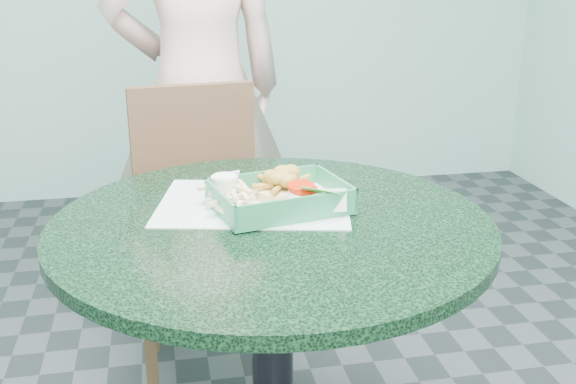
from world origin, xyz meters
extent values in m
cylinder|color=black|center=(0.00, 0.00, 0.38)|extent=(0.10, 0.10, 0.70)
cylinder|color=#233529|center=(0.00, 0.00, 0.73)|extent=(0.96, 0.96, 0.03)
cube|color=#482F1D|center=(-0.12, 0.61, 0.45)|extent=(0.40, 0.40, 0.04)
cube|color=#482F1D|center=(-0.12, 0.79, 0.70)|extent=(0.40, 0.04, 0.46)
cube|color=#482F1D|center=(-0.29, 0.44, 0.21)|extent=(0.04, 0.04, 0.43)
cube|color=#482F1D|center=(0.05, 0.44, 0.21)|extent=(0.04, 0.04, 0.43)
cube|color=#482F1D|center=(-0.29, 0.78, 0.21)|extent=(0.04, 0.04, 0.43)
cube|color=#482F1D|center=(0.05, 0.78, 0.21)|extent=(0.04, 0.04, 0.43)
imported|color=beige|center=(-0.08, 0.98, 1.02)|extent=(0.83, 0.64, 2.04)
cube|color=silver|center=(-0.02, 0.10, 0.75)|extent=(0.49, 0.41, 0.00)
cube|color=#287F50|center=(0.03, 0.06, 0.76)|extent=(0.28, 0.21, 0.01)
cube|color=white|center=(0.03, 0.06, 0.76)|extent=(0.27, 0.20, 0.00)
cube|color=#287F50|center=(0.03, 0.16, 0.79)|extent=(0.28, 0.01, 0.05)
cube|color=#287F50|center=(0.03, -0.04, 0.79)|extent=(0.28, 0.01, 0.05)
cube|color=#287F50|center=(0.17, 0.06, 0.79)|extent=(0.01, 0.21, 0.05)
cube|color=#287F50|center=(-0.11, 0.06, 0.79)|extent=(0.01, 0.21, 0.05)
cylinder|color=tan|center=(0.05, 0.10, 0.78)|extent=(0.13, 0.13, 0.02)
cylinder|color=silver|center=(-0.07, 0.14, 0.80)|extent=(0.06, 0.06, 0.03)
cylinder|color=white|center=(-0.07, 0.14, 0.82)|extent=(0.05, 0.05, 0.00)
cylinder|color=white|center=(0.07, 0.03, 0.78)|extent=(0.07, 0.07, 0.02)
torus|color=#EFE7C8|center=(0.07, 0.03, 0.79)|extent=(0.07, 0.07, 0.01)
cylinder|color=red|center=(0.07, 0.03, 0.80)|extent=(0.06, 0.06, 0.01)
camera|label=1|loc=(-0.23, -1.33, 1.30)|focal=42.00mm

